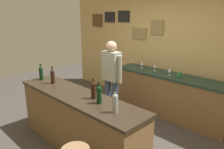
# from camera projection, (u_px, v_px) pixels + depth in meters

# --- Properties ---
(ground_plane) EXTENTS (10.00, 10.00, 0.00)m
(ground_plane) POSITION_uv_depth(u_px,v_px,m) (98.00, 137.00, 3.89)
(ground_plane) COLOR #423D38
(back_wall) EXTENTS (6.00, 0.09, 2.80)m
(back_wall) POSITION_uv_depth(u_px,v_px,m) (164.00, 46.00, 4.90)
(back_wall) COLOR tan
(back_wall) RESTS_ON ground_plane
(bar_counter) EXTENTS (2.50, 0.60, 0.92)m
(bar_counter) POSITION_uv_depth(u_px,v_px,m) (78.00, 122.00, 3.49)
(bar_counter) COLOR brown
(bar_counter) RESTS_ON ground_plane
(side_counter) EXTENTS (2.50, 0.56, 0.90)m
(side_counter) POSITION_uv_depth(u_px,v_px,m) (169.00, 95.00, 4.62)
(side_counter) COLOR brown
(side_counter) RESTS_ON ground_plane
(bartender) EXTENTS (0.52, 0.21, 1.62)m
(bartender) POSITION_uv_depth(u_px,v_px,m) (111.00, 76.00, 4.27)
(bartender) COLOR #384766
(bartender) RESTS_ON ground_plane
(wine_bottle_a) EXTENTS (0.07, 0.07, 0.31)m
(wine_bottle_a) POSITION_uv_depth(u_px,v_px,m) (41.00, 73.00, 4.07)
(wine_bottle_a) COLOR black
(wine_bottle_a) RESTS_ON bar_counter
(wine_bottle_b) EXTENTS (0.07, 0.07, 0.31)m
(wine_bottle_b) POSITION_uv_depth(u_px,v_px,m) (53.00, 76.00, 3.86)
(wine_bottle_b) COLOR black
(wine_bottle_b) RESTS_ON bar_counter
(wine_bottle_c) EXTENTS (0.07, 0.07, 0.31)m
(wine_bottle_c) POSITION_uv_depth(u_px,v_px,m) (93.00, 90.00, 3.18)
(wine_bottle_c) COLOR black
(wine_bottle_c) RESTS_ON bar_counter
(wine_bottle_d) EXTENTS (0.07, 0.07, 0.31)m
(wine_bottle_d) POSITION_uv_depth(u_px,v_px,m) (99.00, 94.00, 3.01)
(wine_bottle_d) COLOR black
(wine_bottle_d) RESTS_ON bar_counter
(wine_bottle_e) EXTENTS (0.07, 0.07, 0.31)m
(wine_bottle_e) POSITION_uv_depth(u_px,v_px,m) (115.00, 102.00, 2.73)
(wine_bottle_e) COLOR #999E99
(wine_bottle_e) RESTS_ON bar_counter
(wine_glass_a) EXTENTS (0.07, 0.07, 0.16)m
(wine_glass_a) POSITION_uv_depth(u_px,v_px,m) (142.00, 64.00, 4.99)
(wine_glass_a) COLOR silver
(wine_glass_a) RESTS_ON side_counter
(wine_glass_b) EXTENTS (0.07, 0.07, 0.16)m
(wine_glass_b) POSITION_uv_depth(u_px,v_px,m) (155.00, 66.00, 4.79)
(wine_glass_b) COLOR silver
(wine_glass_b) RESTS_ON side_counter
(wine_glass_c) EXTENTS (0.07, 0.07, 0.16)m
(wine_glass_c) POSITION_uv_depth(u_px,v_px,m) (170.00, 70.00, 4.42)
(wine_glass_c) COLOR silver
(wine_glass_c) RESTS_ON side_counter
(coffee_mug) EXTENTS (0.13, 0.08, 0.09)m
(coffee_mug) POSITION_uv_depth(u_px,v_px,m) (179.00, 74.00, 4.35)
(coffee_mug) COLOR #338C4C
(coffee_mug) RESTS_ON side_counter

